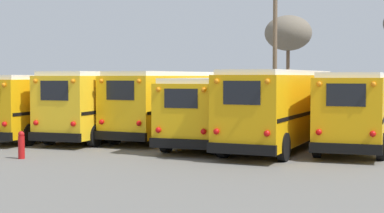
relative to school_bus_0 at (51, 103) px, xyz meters
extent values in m
plane|color=#66635E|center=(7.40, 0.62, -1.70)|extent=(160.00, 160.00, 0.00)
cube|color=#E5A00C|center=(0.00, 0.02, -0.07)|extent=(2.84, 9.90, 2.58)
cube|color=white|center=(0.00, 0.02, 1.32)|extent=(2.62, 9.50, 0.20)
sphere|color=red|center=(1.11, -4.90, -0.65)|extent=(0.22, 0.22, 0.22)
sphere|color=orange|center=(1.11, -4.90, 1.00)|extent=(0.18, 0.18, 0.18)
cube|color=black|center=(-1.25, -0.03, -0.26)|extent=(0.37, 9.61, 0.14)
cube|color=black|center=(1.25, 0.06, -0.26)|extent=(0.37, 9.61, 0.14)
cylinder|color=black|center=(-1.29, 3.58, -1.21)|extent=(0.32, 0.99, 0.98)
cylinder|color=black|center=(1.03, 3.66, -1.21)|extent=(0.32, 0.99, 0.98)
cylinder|color=black|center=(1.29, -3.54, -1.21)|extent=(0.32, 0.99, 0.98)
cube|color=yellow|center=(2.96, 0.51, 0.01)|extent=(2.78, 9.49, 2.75)
cube|color=white|center=(2.96, 0.51, 1.49)|extent=(2.57, 9.11, 0.20)
cube|color=black|center=(3.14, -4.23, -1.18)|extent=(2.47, 0.29, 0.36)
cube|color=black|center=(3.14, -4.20, 0.77)|extent=(1.33, 0.08, 0.82)
sphere|color=red|center=(2.23, -4.27, -0.61)|extent=(0.22, 0.22, 0.22)
sphere|color=orange|center=(2.23, -4.27, 1.17)|extent=(0.18, 0.18, 0.18)
sphere|color=red|center=(4.05, -4.20, -0.61)|extent=(0.22, 0.22, 0.22)
sphere|color=orange|center=(4.05, -4.20, 1.17)|extent=(0.18, 0.18, 0.18)
cube|color=black|center=(1.74, 0.47, -0.19)|extent=(0.38, 9.21, 0.14)
cube|color=black|center=(4.18, 0.56, -0.19)|extent=(0.38, 9.21, 0.14)
cylinder|color=black|center=(1.70, 3.87, -1.22)|extent=(0.32, 0.98, 0.97)
cylinder|color=black|center=(3.96, 3.96, -1.22)|extent=(0.32, 0.98, 0.97)
cylinder|color=black|center=(1.96, -2.93, -1.22)|extent=(0.32, 0.98, 0.97)
cylinder|color=black|center=(4.22, -2.84, -1.22)|extent=(0.32, 0.98, 0.97)
cube|color=yellow|center=(5.92, 1.66, 0.03)|extent=(2.98, 9.61, 2.72)
cube|color=white|center=(5.92, 1.66, 1.49)|extent=(2.76, 9.22, 0.20)
cube|color=black|center=(5.65, -3.12, -1.15)|extent=(2.51, 0.34, 0.36)
cube|color=black|center=(5.65, -3.09, 0.78)|extent=(1.35, 0.10, 0.82)
sphere|color=red|center=(4.73, -3.08, -0.58)|extent=(0.22, 0.22, 0.22)
sphere|color=orange|center=(4.73, -3.08, 1.17)|extent=(0.18, 0.18, 0.18)
sphere|color=red|center=(6.57, -3.18, -0.58)|extent=(0.22, 0.22, 0.22)
sphere|color=orange|center=(6.57, -3.18, 1.17)|extent=(0.18, 0.18, 0.18)
cube|color=black|center=(4.68, 1.73, -0.17)|extent=(0.54, 9.29, 0.14)
cube|color=black|center=(7.15, 1.59, -0.17)|extent=(0.54, 9.29, 0.14)
cylinder|color=black|center=(4.96, 5.17, -1.17)|extent=(0.34, 1.07, 1.06)
cylinder|color=black|center=(7.25, 5.04, -1.17)|extent=(0.34, 1.07, 1.06)
cylinder|color=black|center=(4.58, -1.72, -1.17)|extent=(0.34, 1.07, 1.06)
cylinder|color=black|center=(6.87, -1.84, -1.17)|extent=(0.34, 1.07, 1.06)
cube|color=#EAAA0F|center=(8.87, 0.63, -0.13)|extent=(2.82, 10.60, 2.42)
cube|color=white|center=(8.87, 0.63, 1.18)|extent=(2.61, 10.17, 0.20)
cube|color=black|center=(9.08, -4.67, -1.16)|extent=(2.47, 0.30, 0.36)
cube|color=black|center=(9.08, -4.64, 0.54)|extent=(1.33, 0.08, 0.73)
sphere|color=red|center=(8.17, -4.71, -0.67)|extent=(0.22, 0.22, 0.22)
sphere|color=orange|center=(8.17, -4.71, 0.86)|extent=(0.18, 0.18, 0.18)
sphere|color=red|center=(9.99, -4.64, -0.67)|extent=(0.22, 0.22, 0.22)
sphere|color=orange|center=(9.99, -4.64, 0.86)|extent=(0.18, 0.18, 0.18)
cube|color=black|center=(7.65, 0.58, -0.31)|extent=(0.42, 10.29, 0.14)
cube|color=black|center=(10.09, 0.67, -0.31)|extent=(0.42, 10.29, 0.14)
cylinder|color=black|center=(7.59, 4.53, -1.18)|extent=(0.32, 1.04, 1.03)
cylinder|color=black|center=(9.85, 4.62, -1.18)|extent=(0.32, 1.04, 1.03)
cylinder|color=black|center=(7.90, -3.37, -1.18)|extent=(0.32, 1.04, 1.03)
cylinder|color=black|center=(10.16, -3.28, -1.18)|extent=(0.32, 1.04, 1.03)
cube|color=#E5A00C|center=(11.83, -0.10, 0.04)|extent=(2.77, 10.61, 2.75)
cube|color=white|center=(11.83, -0.10, 1.51)|extent=(2.56, 10.18, 0.20)
cube|color=black|center=(11.67, -5.41, -1.16)|extent=(2.51, 0.28, 0.36)
cube|color=black|center=(11.67, -5.38, 0.80)|extent=(1.35, 0.07, 0.83)
sphere|color=red|center=(10.75, -5.39, -0.58)|extent=(0.22, 0.22, 0.22)
sphere|color=orange|center=(10.75, -5.39, 1.19)|extent=(0.18, 0.18, 0.18)
sphere|color=red|center=(12.59, -5.45, -0.58)|extent=(0.22, 0.22, 0.22)
sphere|color=orange|center=(12.59, -5.45, 1.19)|extent=(0.18, 0.18, 0.18)
cube|color=black|center=(10.60, -0.07, -0.17)|extent=(0.34, 10.32, 0.14)
cube|color=black|center=(13.07, -0.14, -0.17)|extent=(0.34, 10.32, 0.14)
cylinder|color=black|center=(10.81, 3.90, -1.18)|extent=(0.31, 1.05, 1.04)
cylinder|color=black|center=(13.10, 3.83, -1.18)|extent=(0.31, 1.05, 1.04)
cylinder|color=black|center=(10.57, -4.04, -1.18)|extent=(0.31, 1.05, 1.04)
cylinder|color=black|center=(12.86, -4.11, -1.18)|extent=(0.31, 1.05, 1.04)
cube|color=#E5A00C|center=(14.79, 1.31, -0.02)|extent=(2.84, 10.35, 2.66)
cube|color=white|center=(14.79, 1.31, 1.41)|extent=(2.63, 9.94, 0.20)
cube|color=black|center=(14.99, -3.86, -1.17)|extent=(2.50, 0.30, 0.36)
cube|color=black|center=(14.99, -3.83, 0.71)|extent=(1.34, 0.08, 0.80)
sphere|color=red|center=(14.08, -3.91, -0.62)|extent=(0.22, 0.22, 0.22)
sphere|color=orange|center=(14.08, -3.91, 1.09)|extent=(0.18, 0.18, 0.18)
sphere|color=red|center=(15.91, -3.83, -0.62)|extent=(0.22, 0.22, 0.22)
sphere|color=orange|center=(15.91, -3.83, 1.09)|extent=(0.18, 0.18, 0.18)
cube|color=black|center=(13.56, 1.26, -0.22)|extent=(0.41, 10.05, 0.14)
cylinder|color=black|center=(13.50, 5.10, -1.20)|extent=(0.32, 1.02, 1.01)
cylinder|color=black|center=(13.80, -2.56, -1.20)|extent=(0.32, 1.02, 1.01)
cylinder|color=black|center=(16.08, -2.48, -1.20)|extent=(0.32, 1.02, 1.01)
cylinder|color=brown|center=(8.79, 11.04, 3.05)|extent=(0.27, 0.27, 9.50)
cylinder|color=brown|center=(7.45, 20.71, 1.02)|extent=(0.28, 0.28, 5.43)
ellipsoid|color=#6B6051|center=(7.45, 20.71, 4.74)|extent=(3.67, 3.67, 2.75)
cylinder|color=#939399|center=(-4.00, 8.62, -1.00)|extent=(0.06, 0.06, 1.40)
cylinder|color=#939399|center=(-1.47, 8.62, -1.00)|extent=(0.06, 0.06, 1.40)
cylinder|color=#939399|center=(1.06, 8.62, -1.00)|extent=(0.06, 0.06, 1.40)
cylinder|color=#939399|center=(3.60, 8.62, -1.00)|extent=(0.06, 0.06, 1.40)
cylinder|color=#939399|center=(6.13, 8.62, -1.00)|extent=(0.06, 0.06, 1.40)
cylinder|color=#939399|center=(8.66, 8.62, -1.00)|extent=(0.06, 0.06, 1.40)
cylinder|color=#939399|center=(11.19, 8.62, -1.00)|extent=(0.06, 0.06, 1.40)
cylinder|color=#939399|center=(13.73, 8.62, -1.00)|extent=(0.06, 0.06, 1.40)
cylinder|color=#939399|center=(7.40, 8.62, -0.30)|extent=(22.79, 0.04, 0.04)
cylinder|color=#B21414|center=(3.66, -7.04, -1.28)|extent=(0.24, 0.24, 0.85)
sphere|color=#B21414|center=(3.66, -7.04, -0.78)|extent=(0.23, 0.23, 0.23)
camera|label=1|loc=(17.63, -24.83, 1.36)|focal=55.00mm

